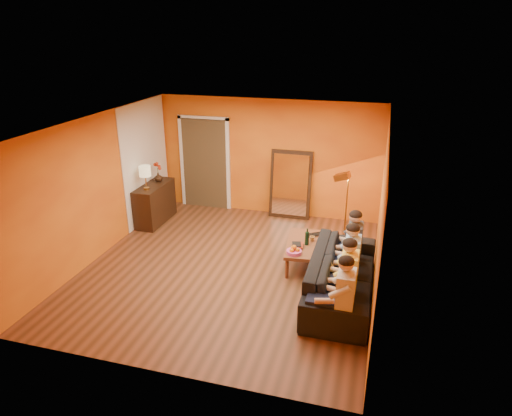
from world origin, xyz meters
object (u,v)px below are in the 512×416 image
(coffee_table, at_px, (304,253))
(person_far_left, at_px, (345,297))
(person_mid_right, at_px, (352,259))
(person_far_right, at_px, (354,244))
(floor_lamp, at_px, (346,209))
(dog, at_px, (327,285))
(sofa, at_px, (342,275))
(person_mid_left, at_px, (349,277))
(mirror_frame, at_px, (291,184))
(tumbler, at_px, (312,239))
(vase, at_px, (158,177))
(table_lamp, at_px, (146,178))
(laptop, at_px, (317,235))
(wine_bottle, at_px, (307,237))
(sideboard, at_px, (155,203))

(coffee_table, relative_size, person_far_left, 1.00)
(person_mid_right, xyz_separation_m, person_far_right, (0.00, 0.55, 0.00))
(floor_lamp, height_order, dog, floor_lamp)
(sofa, height_order, person_mid_left, person_mid_left)
(mirror_frame, height_order, tumbler, mirror_frame)
(person_far_left, bearing_deg, vase, 144.17)
(table_lamp, xyz_separation_m, dog, (4.06, -1.94, -0.76))
(table_lamp, height_order, sofa, table_lamp)
(laptop, bearing_deg, dog, -109.16)
(mirror_frame, bearing_deg, coffee_table, -71.80)
(floor_lamp, bearing_deg, wine_bottle, -104.05)
(sideboard, xyz_separation_m, vase, (0.00, 0.25, 0.52))
(floor_lamp, xyz_separation_m, person_mid_left, (0.26, -2.38, -0.11))
(sideboard, bearing_deg, sofa, -24.20)
(wine_bottle, bearing_deg, person_mid_left, -56.59)
(mirror_frame, height_order, laptop, mirror_frame)
(dog, bearing_deg, mirror_frame, 125.88)
(person_far_left, relative_size, person_far_right, 1.00)
(dog, height_order, laptop, dog)
(person_mid_right, bearing_deg, table_lamp, 160.99)
(dog, bearing_deg, person_far_left, -49.78)
(floor_lamp, bearing_deg, person_far_left, -72.00)
(floor_lamp, height_order, laptop, floor_lamp)
(dog, distance_m, wine_bottle, 1.28)
(floor_lamp, distance_m, laptop, 0.89)
(sideboard, distance_m, floor_lamp, 4.12)
(table_lamp, bearing_deg, person_far_right, -12.34)
(floor_lamp, distance_m, wine_bottle, 1.27)
(vase, bearing_deg, sofa, -26.95)
(wine_bottle, xyz_separation_m, vase, (-3.54, 1.35, 0.37))
(person_far_right, distance_m, laptop, 0.92)
(person_mid_left, height_order, person_far_right, same)
(person_far_left, height_order, person_mid_left, same)
(coffee_table, bearing_deg, sofa, -54.90)
(person_far_left, bearing_deg, person_mid_right, 90.00)
(person_far_left, bearing_deg, person_mid_left, 90.00)
(person_mid_right, height_order, vase, person_mid_right)
(laptop, bearing_deg, person_far_right, -71.88)
(table_lamp, distance_m, sofa, 4.59)
(floor_lamp, bearing_deg, table_lamp, -162.57)
(table_lamp, bearing_deg, mirror_frame, 26.32)
(person_mid_right, distance_m, wine_bottle, 1.09)
(sofa, xyz_separation_m, laptop, (-0.57, 1.21, 0.07))
(table_lamp, height_order, person_mid_right, table_lamp)
(sofa, bearing_deg, mirror_frame, 25.90)
(tumbler, bearing_deg, dog, -71.20)
(mirror_frame, height_order, table_lamp, mirror_frame)
(sideboard, height_order, sofa, sideboard)
(person_mid_left, bearing_deg, mirror_frame, 114.70)
(table_lamp, xyz_separation_m, person_far_left, (4.37, -2.61, -0.49))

